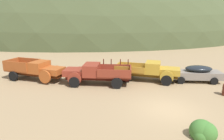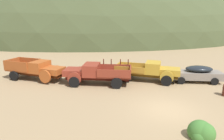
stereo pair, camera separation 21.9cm
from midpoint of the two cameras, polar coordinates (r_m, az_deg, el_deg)
name	(u,v)px [view 1 (the left image)]	position (r m, az deg, el deg)	size (l,w,h in m)	color
ground_plane	(168,110)	(13.99, 15.26, -10.90)	(300.00, 300.00, 0.00)	#937A56
hill_far_right	(88,35)	(78.16, -7.03, 10.01)	(109.37, 84.12, 50.27)	#424C2D
hill_far_left	(198,32)	(102.05, 23.23, 9.98)	(89.91, 61.76, 47.20)	#4C5633
truck_oxide_orange	(38,70)	(20.77, -20.58, 0.03)	(6.24, 3.77, 1.91)	#51220D
truck_rust_red	(93,73)	(18.39, -5.82, -0.98)	(6.24, 2.86, 2.16)	#42140D
truck_mustard	(152,71)	(19.50, 11.00, -0.32)	(6.31, 3.53, 1.89)	#593D12
car_primer_gray	(193,73)	(20.55, 21.97, -0.86)	(5.14, 2.14, 1.57)	slate
bush_between_trucks	(90,65)	(25.16, -6.66, 1.36)	(1.29, 1.17, 0.83)	#5B8E42
bush_near_barrel	(203,132)	(11.46, 24.05, -15.94)	(1.33, 1.20, 1.19)	#3D702D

